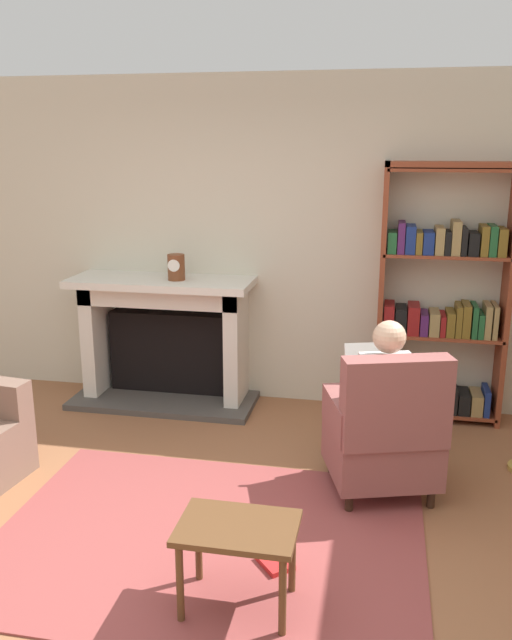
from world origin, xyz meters
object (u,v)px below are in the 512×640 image
fireplace (166,335)px  mantel_clock (176,267)px  armchair_reading (385,433)px  seated_reader (381,396)px  bookshelf (441,302)px  side_table (238,538)px

fireplace → mantel_clock: mantel_clock is taller
armchair_reading → seated_reader: (-0.03, 0.11, 0.20)m
armchair_reading → mantel_clock: bearing=-52.4°
fireplace → bookshelf: size_ratio=0.77×
armchair_reading → seated_reader: seated_reader is taller
mantel_clock → bookshelf: 2.12m
bookshelf → seated_reader: size_ratio=1.78×
fireplace → side_table: fireplace is taller
mantel_clock → side_table: 2.75m
seated_reader → side_table: (-0.63, -1.31, -0.25)m
fireplace → armchair_reading: bearing=-35.2°
seated_reader → side_table: 1.48m
seated_reader → bookshelf: bearing=-126.4°
fireplace → seated_reader: 2.18m
fireplace → bookshelf: (2.25, 0.03, 0.39)m
fireplace → armchair_reading: (1.86, -1.31, -0.15)m
armchair_reading → bookshelf: bearing=-123.5°
armchair_reading → seated_reader: size_ratio=0.85×
mantel_clock → side_table: bearing=-66.5°
side_table → bookshelf: bearing=67.4°
bookshelf → side_table: (-1.06, -2.54, -0.59)m
bookshelf → side_table: bookshelf is taller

